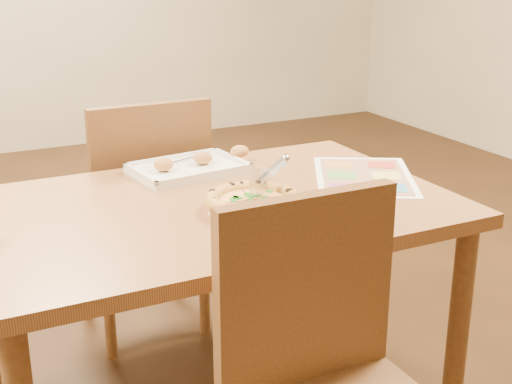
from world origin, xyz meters
name	(u,v)px	position (x,y,z in m)	size (l,w,h in m)	color
dining_table	(213,231)	(0.00, 0.00, 0.63)	(1.30, 0.85, 0.72)	#98693D
chair_near	(327,358)	(0.00, -0.60, 0.57)	(0.42, 0.42, 0.47)	brown
chair_far	(146,192)	(0.00, 0.60, 0.57)	(0.42, 0.42, 0.47)	brown
plate	(256,207)	(0.08, -0.11, 0.73)	(0.26, 0.26, 0.01)	silver
pizza	(253,201)	(0.07, -0.11, 0.75)	(0.26, 0.26, 0.04)	gold
pizza_cutter	(268,175)	(0.13, -0.08, 0.80)	(0.15, 0.07, 0.09)	silver
appetizer_tray	(191,167)	(0.05, 0.29, 0.74)	(0.40, 0.27, 0.06)	white
menu	(364,176)	(0.51, 0.01, 0.72)	(0.29, 0.41, 0.01)	white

